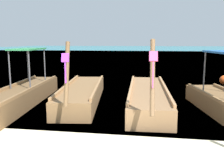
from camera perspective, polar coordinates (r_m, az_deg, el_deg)
sea_water at (r=66.32m, az=8.12°, el=7.38°), size 120.00×120.00×0.00m
longtail_boat_blue_ribbon at (r=10.29m, az=-19.30°, el=-2.28°), size 1.74×6.59×2.65m
longtail_boat_violet_ribbon at (r=10.31m, az=-6.60°, el=-2.16°), size 2.04×6.11×2.39m
longtail_boat_pink_ribbon at (r=9.92m, az=7.98°, el=-2.69°), size 1.68×6.87×2.46m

